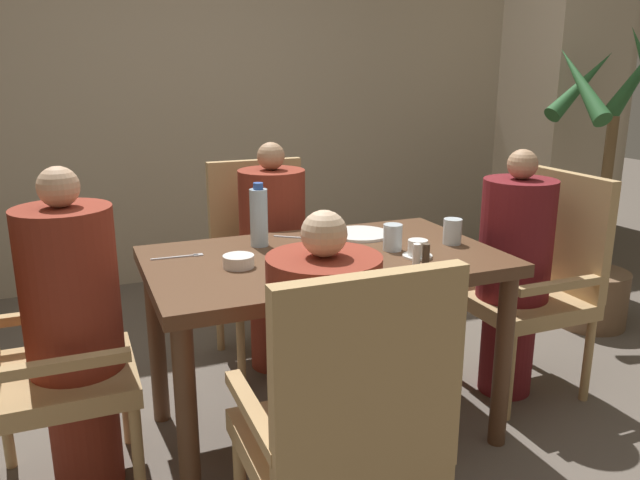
{
  "coord_description": "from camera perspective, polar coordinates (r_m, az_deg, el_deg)",
  "views": [
    {
      "loc": [
        -0.89,
        -2.14,
        1.46
      ],
      "look_at": [
        0.0,
        0.04,
        0.82
      ],
      "focal_mm": 35.0,
      "sensor_mm": 36.0,
      "label": 1
    }
  ],
  "objects": [
    {
      "name": "bowl_small",
      "position": [
        2.29,
        -7.45,
        -1.94
      ],
      "size": [
        0.11,
        0.11,
        0.04
      ],
      "color": "white",
      "rests_on": "dining_table"
    },
    {
      "name": "teacup_with_saucer",
      "position": [
        2.42,
        8.92,
        -0.85
      ],
      "size": [
        0.11,
        0.11,
        0.07
      ],
      "color": "white",
      "rests_on": "dining_table"
    },
    {
      "name": "potted_palm",
      "position": [
        3.92,
        24.06,
        0.51
      ],
      "size": [
        0.55,
        0.55,
        1.72
      ],
      "color": "brown",
      "rests_on": "ground_plane"
    },
    {
      "name": "wall_back",
      "position": [
        4.49,
        -11.05,
        14.24
      ],
      "size": [
        8.0,
        0.06,
        2.8
      ],
      "color": "tan",
      "rests_on": "ground_plane"
    },
    {
      "name": "diner_in_far_chair",
      "position": [
        3.06,
        -4.32,
        -1.4
      ],
      "size": [
        0.32,
        0.32,
        1.14
      ],
      "color": "maroon",
      "rests_on": "ground_plane"
    },
    {
      "name": "pepper_shaker",
      "position": [
        2.32,
        9.66,
        -1.32
      ],
      "size": [
        0.03,
        0.03,
        0.08
      ],
      "color": "#4C3D2D",
      "rests_on": "dining_table"
    },
    {
      "name": "chair_left_side",
      "position": [
        2.34,
        -25.07,
        -9.41
      ],
      "size": [
        0.5,
        0.5,
        1.02
      ],
      "color": "tan",
      "rests_on": "ground_plane"
    },
    {
      "name": "diner_in_left_chair",
      "position": [
        2.31,
        -21.53,
        -7.75
      ],
      "size": [
        0.32,
        0.32,
        1.17
      ],
      "color": "maroon",
      "rests_on": "ground_plane"
    },
    {
      "name": "chair_near_corner",
      "position": [
        1.74,
        2.3,
        -16.7
      ],
      "size": [
        0.5,
        0.5,
        1.02
      ],
      "color": "tan",
      "rests_on": "ground_plane"
    },
    {
      "name": "glass_tall_far",
      "position": [
        2.49,
        6.66,
        0.25
      ],
      "size": [
        0.08,
        0.08,
        0.11
      ],
      "color": "silver",
      "rests_on": "dining_table"
    },
    {
      "name": "diner_in_near_chair",
      "position": [
        1.84,
        0.35,
        -13.76
      ],
      "size": [
        0.32,
        0.32,
        1.1
      ],
      "color": "maroon",
      "rests_on": "ground_plane"
    },
    {
      "name": "glass_tall_near",
      "position": [
        2.62,
        12.01,
        0.77
      ],
      "size": [
        0.08,
        0.08,
        0.11
      ],
      "color": "silver",
      "rests_on": "dining_table"
    },
    {
      "name": "glass_tall_mid",
      "position": [
        2.1,
        2.31,
        -2.52
      ],
      "size": [
        0.08,
        0.08,
        0.11
      ],
      "color": "silver",
      "rests_on": "dining_table"
    },
    {
      "name": "water_bottle",
      "position": [
        2.53,
        -5.61,
        2.13
      ],
      "size": [
        0.07,
        0.07,
        0.26
      ],
      "color": "silver",
      "rests_on": "dining_table"
    },
    {
      "name": "plate_main_right",
      "position": [
        2.71,
        3.7,
        0.56
      ],
      "size": [
        0.26,
        0.26,
        0.01
      ],
      "color": "white",
      "rests_on": "dining_table"
    },
    {
      "name": "knife_beside_plate",
      "position": [
        2.66,
        -1.84,
        0.21
      ],
      "size": [
        0.18,
        0.13,
        0.0
      ],
      "color": "silver",
      "rests_on": "dining_table"
    },
    {
      "name": "fork_beside_plate",
      "position": [
        2.45,
        -12.43,
        -1.47
      ],
      "size": [
        0.2,
        0.02,
        0.0
      ],
      "color": "silver",
      "rests_on": "dining_table"
    },
    {
      "name": "plate_main_left",
      "position": [
        2.29,
        0.96,
        -2.21
      ],
      "size": [
        0.26,
        0.26,
        0.01
      ],
      "color": "white",
      "rests_on": "dining_table"
    },
    {
      "name": "dining_table",
      "position": [
        2.45,
        0.36,
        -3.69
      ],
      "size": [
        1.35,
        0.81,
        0.77
      ],
      "color": "brown",
      "rests_on": "ground_plane"
    },
    {
      "name": "salt_shaker",
      "position": [
        2.3,
        8.83,
        -1.38
      ],
      "size": [
        0.03,
        0.03,
        0.09
      ],
      "color": "white",
      "rests_on": "dining_table"
    },
    {
      "name": "pillar_stone",
      "position": [
        4.43,
        21.15,
        12.86
      ],
      "size": [
        0.56,
        0.56,
        2.7
      ],
      "color": "tan",
      "rests_on": "ground_plane"
    },
    {
      "name": "diner_in_right_chair",
      "position": [
        2.94,
        17.26,
        -2.8
      ],
      "size": [
        0.32,
        0.32,
        1.14
      ],
      "color": "maroon",
      "rests_on": "ground_plane"
    },
    {
      "name": "chair_right_side",
      "position": [
        3.05,
        19.38,
        -3.19
      ],
      "size": [
        0.5,
        0.5,
        1.02
      ],
      "color": "tan",
      "rests_on": "ground_plane"
    },
    {
      "name": "chair_far_side",
      "position": [
        3.21,
        -5.13,
        -1.41
      ],
      "size": [
        0.5,
        0.5,
        1.02
      ],
      "color": "tan",
      "rests_on": "ground_plane"
    },
    {
      "name": "ground_plane",
      "position": [
        2.74,
        0.33,
        -16.95
      ],
      "size": [
        16.0,
        16.0,
        0.0
      ],
      "primitive_type": "plane",
      "color": "#60564C"
    }
  ]
}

